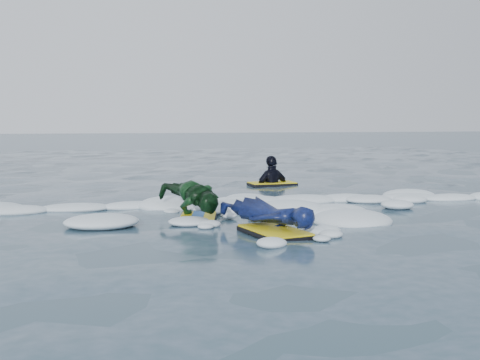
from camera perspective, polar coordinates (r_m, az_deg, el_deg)
ground at (r=8.12m, az=-5.90°, el=-4.27°), size 120.00×120.00×0.00m
foam_band at (r=9.13m, az=-6.80°, el=-3.17°), size 12.00×3.10×0.30m
prone_woman_unit at (r=7.54m, az=2.82°, el=-3.43°), size 1.14×1.65×0.40m
prone_child_unit at (r=8.55m, az=-4.26°, el=-1.87°), size 0.93×1.47×0.54m
waiting_rider_unit at (r=12.94m, az=3.06°, el=-0.94°), size 1.03×0.62×1.50m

